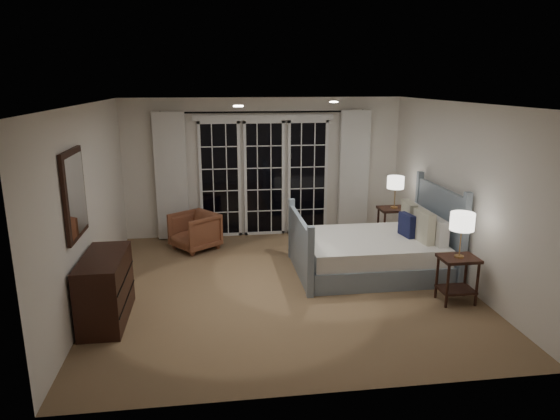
{
  "coord_description": "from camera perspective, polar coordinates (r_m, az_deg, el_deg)",
  "views": [
    {
      "loc": [
        -0.93,
        -6.41,
        2.78
      ],
      "look_at": [
        -0.02,
        0.19,
        1.05
      ],
      "focal_mm": 32.0,
      "sensor_mm": 36.0,
      "label": 1
    }
  ],
  "objects": [
    {
      "name": "wall_back",
      "position": [
        9.09,
        -1.84,
        4.86
      ],
      "size": [
        5.0,
        0.02,
        2.5
      ],
      "primitive_type": "cube",
      "color": "silver",
      "rests_on": "floor"
    },
    {
      "name": "ceiling",
      "position": [
        6.48,
        0.44,
        12.08
      ],
      "size": [
        5.0,
        5.0,
        0.0
      ],
      "primitive_type": "plane",
      "rotation": [
        3.14,
        0.0,
        0.0
      ],
      "color": "silver",
      "rests_on": "wall_back"
    },
    {
      "name": "lamp_right",
      "position": [
        8.68,
        13.07,
        3.04
      ],
      "size": [
        0.28,
        0.28,
        0.55
      ],
      "color": "tan",
      "rests_on": "nightstand_right"
    },
    {
      "name": "nightstand_right",
      "position": [
        8.83,
        12.83,
        -1.18
      ],
      "size": [
        0.51,
        0.41,
        0.67
      ],
      "color": "black",
      "rests_on": "floor"
    },
    {
      "name": "wall_front",
      "position": [
        4.3,
        5.2,
        -6.34
      ],
      "size": [
        5.0,
        0.02,
        2.5
      ],
      "primitive_type": "cube",
      "color": "silver",
      "rests_on": "floor"
    },
    {
      "name": "lamp_left",
      "position": [
        6.61,
        20.11,
        -1.3
      ],
      "size": [
        0.3,
        0.3,
        0.58
      ],
      "color": "tan",
      "rests_on": "nightstand_left"
    },
    {
      "name": "wall_right",
      "position": [
        7.43,
        19.88,
        1.8
      ],
      "size": [
        0.02,
        5.0,
        2.5
      ],
      "primitive_type": "cube",
      "color": "silver",
      "rests_on": "floor"
    },
    {
      "name": "curtain_left",
      "position": [
        8.97,
        -12.32,
        3.76
      ],
      "size": [
        0.55,
        0.1,
        2.25
      ],
      "primitive_type": "cube",
      "color": "silver",
      "rests_on": "curtain_rod"
    },
    {
      "name": "armchair",
      "position": [
        8.56,
        -9.71,
        -2.4
      ],
      "size": [
        0.95,
        0.95,
        0.63
      ],
      "primitive_type": "imported",
      "rotation": [
        0.0,
        0.0,
        -0.93
      ],
      "color": "brown",
      "rests_on": "floor"
    },
    {
      "name": "nightstand_left",
      "position": [
        6.81,
        19.62,
        -6.76
      ],
      "size": [
        0.47,
        0.38,
        0.61
      ],
      "color": "black",
      "rests_on": "floor"
    },
    {
      "name": "downlight_b",
      "position": [
        6.03,
        -4.78,
        11.75
      ],
      "size": [
        0.12,
        0.12,
        0.01
      ],
      "primitive_type": "cylinder",
      "color": "white",
      "rests_on": "ceiling"
    },
    {
      "name": "curtain_rod",
      "position": [
        8.88,
        -1.83,
        11.13
      ],
      "size": [
        3.5,
        0.03,
        0.03
      ],
      "primitive_type": "cylinder",
      "rotation": [
        0.0,
        1.57,
        0.0
      ],
      "color": "black",
      "rests_on": "wall_back"
    },
    {
      "name": "french_doors",
      "position": [
        9.08,
        -1.81,
        3.82
      ],
      "size": [
        2.5,
        0.04,
        2.2
      ],
      "color": "black",
      "rests_on": "wall_back"
    },
    {
      "name": "downlight_a",
      "position": [
        7.23,
        6.17,
        12.18
      ],
      "size": [
        0.12,
        0.12,
        0.01
      ],
      "primitive_type": "cylinder",
      "color": "white",
      "rests_on": "ceiling"
    },
    {
      "name": "floor",
      "position": [
        7.05,
        0.4,
        -8.66
      ],
      "size": [
        5.0,
        5.0,
        0.0
      ],
      "primitive_type": "plane",
      "color": "brown",
      "rests_on": "ground"
    },
    {
      "name": "mirror",
      "position": [
        6.03,
        -22.42,
        1.67
      ],
      "size": [
        0.05,
        0.85,
        1.0
      ],
      "color": "black",
      "rests_on": "wall_left"
    },
    {
      "name": "curtain_right",
      "position": [
        9.31,
        8.43,
        4.32
      ],
      "size": [
        0.55,
        0.1,
        2.25
      ],
      "primitive_type": "cube",
      "color": "silver",
      "rests_on": "curtain_rod"
    },
    {
      "name": "wall_left",
      "position": [
        6.78,
        -21.0,
        0.53
      ],
      "size": [
        0.02,
        5.0,
        2.5
      ],
      "primitive_type": "cube",
      "color": "silver",
      "rests_on": "floor"
    },
    {
      "name": "bed",
      "position": [
        7.59,
        10.69,
        -4.61
      ],
      "size": [
        2.17,
        1.55,
        1.26
      ],
      "color": "gray",
      "rests_on": "floor"
    },
    {
      "name": "dresser",
      "position": [
        6.31,
        -19.32,
        -8.46
      ],
      "size": [
        0.48,
        1.13,
        0.8
      ],
      "color": "black",
      "rests_on": "floor"
    }
  ]
}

